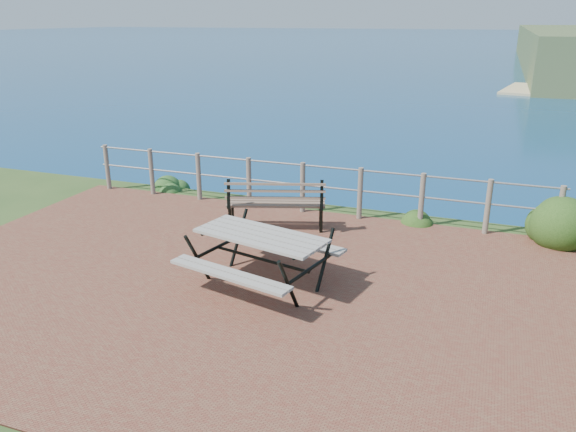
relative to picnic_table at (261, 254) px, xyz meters
The scene contains 8 objects.
ground 0.70m from the picnic_table, behind, with size 10.00×7.00×0.12m, color brown.
ocean 199.92m from the picnic_table, 90.14° to the left, with size 1200.00×1200.00×0.00m, color navy.
safety_railing 3.31m from the picnic_table, 98.43° to the left, with size 9.40×0.10×1.00m.
picnic_table is the anchor object (origin of this frame).
park_bench 2.29m from the picnic_table, 106.02° to the left, with size 1.81×0.97×0.99m.
shrub_right_edge 5.37m from the picnic_table, 39.90° to the left, with size 1.10×1.10×1.58m, color #1C3C12.
shrub_lip_west 5.42m from the picnic_table, 134.66° to the left, with size 0.72×0.72×0.44m, color #1C4B1D.
shrub_lip_east 3.99m from the picnic_table, 65.80° to the left, with size 0.70×0.70×0.42m, color #1C3C12.
Camera 1 is at (3.36, -6.66, 3.68)m, focal length 35.00 mm.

